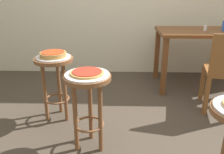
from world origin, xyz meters
The scene contains 9 objects.
ground_plane centered at (0.00, 0.00, 0.00)m, with size 6.00×6.00×0.00m, color #42382D.
stool_middle centered at (-0.38, -0.27, 0.47)m, with size 0.36×0.36×0.63m.
serving_plate_middle centered at (-0.38, -0.27, 0.64)m, with size 0.34×0.34×0.01m, color silver.
pizza_middle centered at (-0.38, -0.27, 0.66)m, with size 0.25×0.25×0.02m.
stool_leftside centered at (-0.75, 0.19, 0.47)m, with size 0.36×0.36×0.63m.
serving_plate_leftside centered at (-0.75, 0.19, 0.64)m, with size 0.32×0.32×0.01m, color silver.
pizza_leftside centered at (-0.75, 0.19, 0.67)m, with size 0.24×0.24×0.05m.
dining_table centered at (0.88, 1.07, 0.63)m, with size 1.04×0.68×0.75m.
condiment_shaker centered at (0.92, 1.03, 0.79)m, with size 0.04×0.04×0.07m, color white.
Camera 1 is at (-0.15, -1.93, 1.25)m, focal length 37.92 mm.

